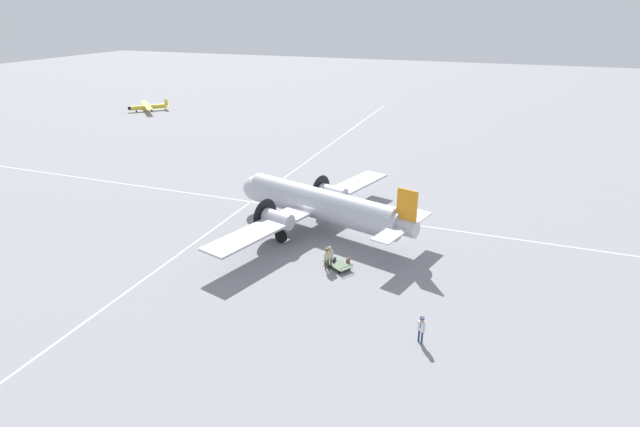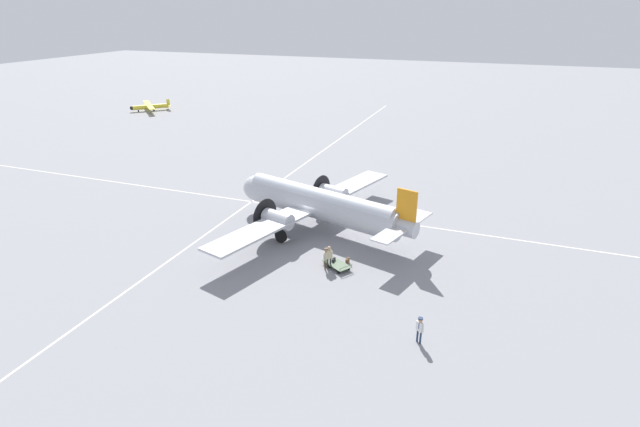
% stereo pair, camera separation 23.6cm
% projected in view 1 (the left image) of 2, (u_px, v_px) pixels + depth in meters
% --- Properties ---
extents(ground_plane, '(300.00, 300.00, 0.00)m').
position_uv_depth(ground_plane, '(320.00, 230.00, 43.39)').
color(ground_plane, gray).
extents(apron_line_eastwest, '(120.00, 0.16, 0.01)m').
position_uv_depth(apron_line_eastwest, '(231.00, 216.00, 46.23)').
color(apron_line_eastwest, silver).
rests_on(apron_line_eastwest, ground_plane).
extents(apron_line_northsouth, '(0.16, 120.00, 0.01)m').
position_uv_depth(apron_line_northsouth, '(335.00, 214.00, 46.83)').
color(apron_line_northsouth, silver).
rests_on(apron_line_northsouth, ground_plane).
extents(airliner_main, '(22.57, 17.75, 5.48)m').
position_uv_depth(airliner_main, '(316.00, 203.00, 42.67)').
color(airliner_main, silver).
rests_on(airliner_main, ground_plane).
extents(crew_foreground, '(0.39, 0.50, 1.69)m').
position_uv_depth(crew_foreground, '(421.00, 327.00, 28.48)').
color(crew_foreground, navy).
rests_on(crew_foreground, ground_plane).
extents(passenger_boarding, '(0.29, 0.59, 1.76)m').
position_uv_depth(passenger_boarding, '(330.00, 255.00, 36.73)').
color(passenger_boarding, '#2D2D33').
rests_on(passenger_boarding, ground_plane).
extents(ramp_agent, '(0.55, 0.36, 1.70)m').
position_uv_depth(ramp_agent, '(327.00, 256.00, 36.57)').
color(ramp_agent, '#473D2D').
rests_on(ramp_agent, ground_plane).
extents(suitcase_near_door, '(0.45, 0.19, 0.52)m').
position_uv_depth(suitcase_near_door, '(348.00, 261.00, 37.60)').
color(suitcase_near_door, brown).
rests_on(suitcase_near_door, ground_plane).
extents(suitcase_upright_spare, '(0.50, 0.15, 0.57)m').
position_uv_depth(suitcase_upright_spare, '(334.00, 261.00, 37.46)').
color(suitcase_upright_spare, '#232328').
rests_on(suitcase_upright_spare, ground_plane).
extents(baggage_cart, '(2.16, 2.48, 0.56)m').
position_uv_depth(baggage_cart, '(337.00, 264.00, 37.05)').
color(baggage_cart, '#4C6047').
rests_on(baggage_cart, ground_plane).
extents(light_aircraft_distant, '(7.60, 7.66, 1.90)m').
position_uv_depth(light_aircraft_distant, '(148.00, 107.00, 92.59)').
color(light_aircraft_distant, yellow).
rests_on(light_aircraft_distant, ground_plane).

